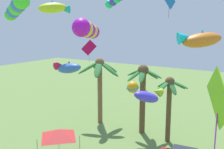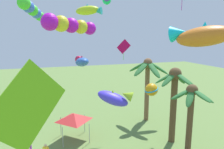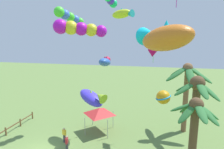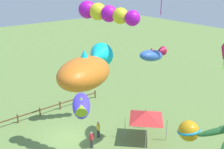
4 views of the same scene
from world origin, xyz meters
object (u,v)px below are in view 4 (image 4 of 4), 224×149
object	(u,v)px
spectator_0	(92,140)
kite_tube_3	(106,13)
festival_tent	(146,115)
kite_ball_1	(189,131)
spectator_2	(98,129)
kite_fish_6	(153,55)
kite_fish_0	(81,106)
kite_fish_5	(87,70)

from	to	relation	value
spectator_0	kite_tube_3	world-z (taller)	kite_tube_3
festival_tent	kite_ball_1	distance (m)	8.38
kite_ball_1	spectator_2	bearing A→B (deg)	-93.18
kite_tube_3	kite_fish_6	bearing A→B (deg)	156.03
festival_tent	kite_fish_6	size ratio (longest dim) A/B	1.03
kite_tube_3	spectator_2	bearing A→B (deg)	-107.42
kite_ball_1	kite_tube_3	xyz separation A→B (m)	(0.17, -7.40, 5.73)
spectator_0	spectator_2	xyz separation A→B (m)	(-1.38, -0.96, 0.00)
spectator_0	kite_fish_6	world-z (taller)	kite_fish_6
kite_fish_0	kite_tube_3	world-z (taller)	kite_tube_3
festival_tent	kite_ball_1	bearing A→B (deg)	61.52
spectator_0	kite_fish_0	bearing A→B (deg)	50.38
festival_tent	kite_fish_0	world-z (taller)	kite_fish_0
kite_fish_0	kite_fish_5	distance (m)	6.52
kite_fish_5	kite_fish_0	bearing A→B (deg)	-117.78
spectator_2	kite_ball_1	xyz separation A→B (m)	(0.54, 9.65, 4.92)
spectator_0	festival_tent	size ratio (longest dim) A/B	0.56
festival_tent	kite_tube_3	bearing A→B (deg)	-9.11
kite_fish_6	kite_tube_3	bearing A→B (deg)	-23.97
spectator_2	kite_fish_6	bearing A→B (deg)	124.90
kite_fish_0	spectator_2	bearing A→B (deg)	-133.56
kite_fish_0	kite_fish_5	bearing A→B (deg)	62.22
kite_ball_1	spectator_0	bearing A→B (deg)	-84.49
kite_fish_6	kite_fish_0	bearing A→B (deg)	7.95
festival_tent	kite_fish_0	bearing A→B (deg)	13.54
spectator_0	kite_ball_1	bearing A→B (deg)	95.51
kite_tube_3	kite_fish_6	xyz separation A→B (m)	(-3.30, 1.46, -3.22)
kite_fish_6	spectator_2	bearing A→B (deg)	-55.10
kite_tube_3	kite_fish_5	xyz separation A→B (m)	(6.14, 6.96, -0.83)
spectator_0	kite_tube_3	xyz separation A→B (m)	(-0.67, 1.29, 10.64)
kite_fish_5	kite_fish_6	world-z (taller)	kite_fish_5
spectator_0	kite_fish_6	xyz separation A→B (m)	(-3.97, 2.75, 7.42)
kite_ball_1	kite_fish_5	size ratio (longest dim) A/B	0.36
spectator_0	spectator_2	bearing A→B (deg)	-145.03
kite_fish_6	kite_fish_5	bearing A→B (deg)	30.21
kite_fish_0	kite_fish_5	size ratio (longest dim) A/B	0.70
spectator_2	kite_fish_0	distance (m)	8.66
festival_tent	kite_fish_5	xyz separation A→B (m)	(9.99, 6.34, 8.16)
kite_ball_1	kite_fish_5	bearing A→B (deg)	-4.06
kite_fish_5	festival_tent	bearing A→B (deg)	-147.59
kite_fish_0	kite_ball_1	xyz separation A→B (m)	(-3.93, 4.95, -0.83)
spectator_2	festival_tent	bearing A→B (deg)	137.67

